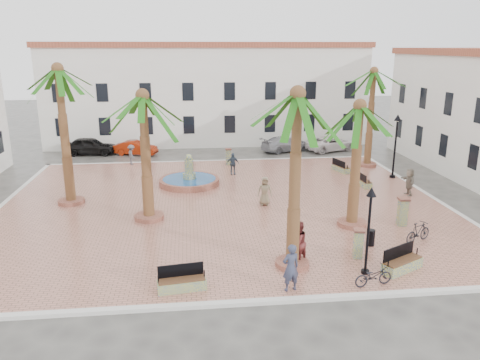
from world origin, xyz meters
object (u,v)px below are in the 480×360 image
at_px(bench_s, 182,283).
at_px(cyclist_b, 298,242).
at_px(palm_nw, 59,84).
at_px(pedestrian_north, 132,155).
at_px(car_red, 136,148).
at_px(bicycle_a, 373,276).
at_px(car_silver, 286,144).
at_px(bench_se, 402,264).
at_px(pedestrian_fountain_b, 233,164).
at_px(palm_sw, 143,112).
at_px(bollard_e, 403,211).
at_px(bench_ne, 341,168).
at_px(bench_e, 363,182).
at_px(palm_s, 297,114).
at_px(car_white, 330,144).
at_px(lamppost_e, 396,135).
at_px(bollard_se, 358,243).
at_px(pedestrian_east, 409,182).
at_px(car_black, 90,146).
at_px(bollard_n, 228,156).
at_px(palm_ne, 373,82).
at_px(bicycle_b, 418,232).
at_px(pedestrian_fountain_a, 265,191).
at_px(lamppost_s, 370,216).
at_px(litter_bin, 371,237).
at_px(fountain, 189,180).
at_px(cyclist_a, 291,268).
at_px(palm_e, 359,122).

bearing_deg(bench_s, cyclist_b, 12.33).
relative_size(palm_nw, pedestrian_north, 5.21).
bearing_deg(car_red, bicycle_a, -138.42).
bearing_deg(car_silver, bench_se, 158.44).
xyz_separation_m(bench_s, pedestrian_fountain_b, (3.54, 16.49, 0.51)).
height_order(palm_sw, bollard_e, palm_sw).
bearing_deg(bench_s, bench_ne, 46.84).
xyz_separation_m(bench_se, bench_e, (2.84, 12.02, -0.04)).
bearing_deg(palm_s, car_white, 69.40).
bearing_deg(lamppost_e, pedestrian_fountain_b, 169.17).
distance_m(bollard_se, car_red, 25.29).
bearing_deg(pedestrian_east, car_silver, -158.76).
bearing_deg(car_white, bench_se, 148.57).
bearing_deg(car_black, cyclist_b, -146.15).
relative_size(lamppost_e, cyclist_b, 2.40).
bearing_deg(lamppost_e, car_black, 155.41).
bearing_deg(palm_s, bollard_e, 30.50).
xyz_separation_m(bollard_n, car_red, (-7.66, 5.00, -0.21)).
relative_size(palm_sw, bollard_e, 4.67).
distance_m(bench_e, pedestrian_east, 3.12).
height_order(palm_s, lamppost_e, palm_s).
height_order(lamppost_e, cyclist_b, lamppost_e).
height_order(bollard_se, car_red, bollard_se).
height_order(bollard_n, car_silver, bollard_n).
height_order(palm_ne, bicycle_b, palm_ne).
relative_size(palm_nw, pedestrian_fountain_a, 4.79).
xyz_separation_m(lamppost_s, bicycle_a, (-0.08, -1.03, -2.10)).
relative_size(bollard_se, bollard_e, 0.90).
distance_m(bench_s, bicycle_b, 11.66).
xyz_separation_m(lamppost_s, car_red, (-11.68, 23.79, -2.06)).
xyz_separation_m(bollard_e, car_black, (-19.50, 19.34, -0.16)).
height_order(palm_sw, pedestrian_fountain_b, palm_sw).
xyz_separation_m(bench_s, lamppost_s, (7.50, 0.53, 2.24)).
relative_size(palm_sw, bollard_se, 5.21).
distance_m(bollard_e, car_white, 18.72).
relative_size(litter_bin, bicycle_b, 0.46).
bearing_deg(palm_sw, pedestrian_east, 8.86).
distance_m(fountain, bollard_se, 14.30).
relative_size(bench_s, lamppost_e, 0.43).
bearing_deg(pedestrian_north, pedestrian_east, -141.23).
bearing_deg(cyclist_a, bench_ne, -129.68).
height_order(palm_nw, palm_e, palm_nw).
height_order(bench_s, bicycle_a, bench_s).
height_order(car_black, car_white, car_black).
bearing_deg(bollard_se, bicycle_a, -96.38).
bearing_deg(litter_bin, bicycle_a, -109.89).
bearing_deg(lamppost_s, lamppost_e, 62.33).
height_order(pedestrian_fountain_a, car_white, pedestrian_fountain_a).
height_order(palm_ne, bench_s, palm_ne).
relative_size(bicycle_a, pedestrian_fountain_b, 1.00).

